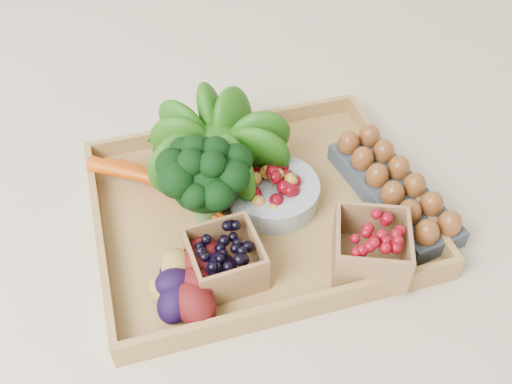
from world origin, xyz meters
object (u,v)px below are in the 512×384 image
object	(u,v)px
cherry_bowl	(274,193)
egg_carton	(393,193)
broccoli	(207,193)
tray	(256,212)

from	to	relation	value
cherry_bowl	egg_carton	world-z (taller)	cherry_bowl
broccoli	egg_carton	distance (m)	0.33
cherry_bowl	tray	bearing A→B (deg)	-163.16
tray	egg_carton	distance (m)	0.25
tray	cherry_bowl	size ratio (longest dim) A/B	3.42
broccoli	cherry_bowl	xyz separation A→B (m)	(0.12, 0.00, -0.04)
egg_carton	broccoli	bearing A→B (deg)	162.63
tray	broccoli	size ratio (longest dim) A/B	3.56
tray	cherry_bowl	world-z (taller)	cherry_bowl
tray	broccoli	world-z (taller)	broccoli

